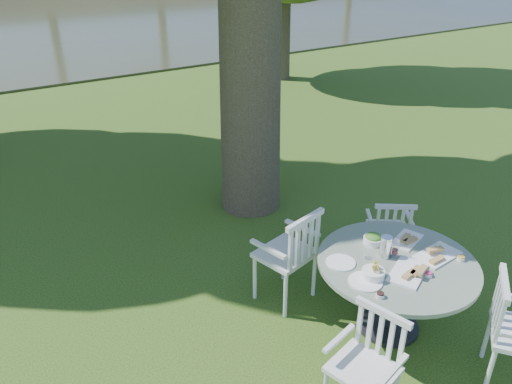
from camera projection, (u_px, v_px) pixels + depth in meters
ground at (266, 267)px, 5.54m from camera, size 140.00×140.00×0.00m
table at (396, 275)px, 4.41m from camera, size 1.39×1.39×0.75m
chair_ne at (390, 229)px, 5.31m from camera, size 0.58×0.57×0.84m
chair_nw at (294, 251)px, 4.76m from camera, size 0.61×0.59×1.01m
chair_sw at (370, 356)px, 3.66m from camera, size 0.52×0.54×0.89m
chair_se at (510, 325)px, 3.90m from camera, size 0.66×0.66×0.96m
tableware at (389, 258)px, 4.33m from camera, size 1.16×0.79×0.20m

